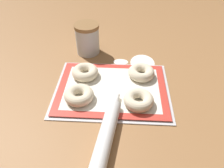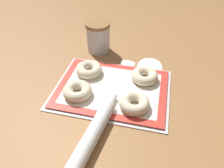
% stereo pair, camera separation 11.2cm
% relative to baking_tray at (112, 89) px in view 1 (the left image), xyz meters
% --- Properties ---
extents(ground_plane, '(2.80, 2.80, 0.00)m').
position_rel_baking_tray_xyz_m(ground_plane, '(0.02, -0.01, -0.00)').
color(ground_plane, olive).
extents(baking_tray, '(0.45, 0.34, 0.01)m').
position_rel_baking_tray_xyz_m(baking_tray, '(0.00, 0.00, 0.00)').
color(baking_tray, silver).
rests_on(baking_tray, ground_plane).
extents(baking_mat, '(0.43, 0.31, 0.00)m').
position_rel_baking_tray_xyz_m(baking_mat, '(0.00, -0.00, 0.01)').
color(baking_mat, red).
rests_on(baking_mat, baking_tray).
extents(bagel_front_left, '(0.11, 0.11, 0.04)m').
position_rel_baking_tray_xyz_m(bagel_front_left, '(-0.12, -0.07, 0.03)').
color(bagel_front_left, beige).
rests_on(bagel_front_left, baking_mat).
extents(bagel_front_right, '(0.11, 0.11, 0.04)m').
position_rel_baking_tray_xyz_m(bagel_front_right, '(0.10, -0.08, 0.03)').
color(bagel_front_right, beige).
rests_on(bagel_front_right, baking_mat).
extents(bagel_back_left, '(0.11, 0.11, 0.04)m').
position_rel_baking_tray_xyz_m(bagel_back_left, '(-0.12, 0.07, 0.03)').
color(bagel_back_left, beige).
rests_on(bagel_back_left, baking_mat).
extents(bagel_back_right, '(0.11, 0.11, 0.04)m').
position_rel_baking_tray_xyz_m(bagel_back_right, '(0.12, 0.08, 0.03)').
color(bagel_back_right, beige).
rests_on(bagel_back_right, baking_mat).
extents(flour_canister, '(0.11, 0.11, 0.15)m').
position_rel_baking_tray_xyz_m(flour_canister, '(-0.13, 0.27, 0.07)').
color(flour_canister, silver).
rests_on(flour_canister, ground_plane).
extents(rolling_pin, '(0.09, 0.39, 0.05)m').
position_rel_baking_tray_xyz_m(rolling_pin, '(-0.01, -0.25, 0.02)').
color(rolling_pin, silver).
rests_on(rolling_pin, ground_plane).
extents(flour_patch_near, '(0.11, 0.13, 0.00)m').
position_rel_baking_tray_xyz_m(flour_patch_near, '(0.13, 0.19, -0.00)').
color(flour_patch_near, white).
rests_on(flour_patch_near, ground_plane).
extents(flour_patch_far, '(0.07, 0.05, 0.00)m').
position_rel_baking_tray_xyz_m(flour_patch_far, '(0.03, 0.19, -0.00)').
color(flour_patch_far, white).
rests_on(flour_patch_far, ground_plane).
extents(flour_patch_side, '(0.06, 0.06, 0.00)m').
position_rel_baking_tray_xyz_m(flour_patch_side, '(0.14, 0.21, -0.00)').
color(flour_patch_side, white).
rests_on(flour_patch_side, ground_plane).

